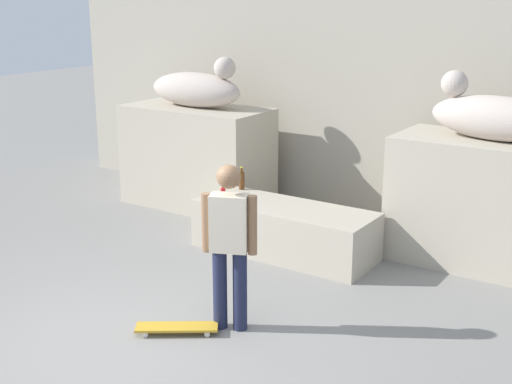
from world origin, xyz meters
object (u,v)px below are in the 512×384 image
statue_reclining_left (197,88)px  bottle_red (223,195)px  statue_reclining_right (494,116)px  bottle_brown (242,180)px  skater (229,241)px  skateboard (177,327)px

statue_reclining_left → bottle_red: size_ratio=6.00×
statue_reclining_right → bottle_brown: bearing=19.8°
statue_reclining_right → skater: statue_reclining_right is taller
statue_reclining_left → statue_reclining_right: same height
skater → statue_reclining_left: bearing=108.7°
skater → skateboard: size_ratio=2.16×
statue_reclining_right → bottle_brown: size_ratio=5.27×
statue_reclining_right → skater: bearing=70.2°
statue_reclining_right → skateboard: 4.36m
bottle_red → statue_reclining_left: bearing=137.1°
statue_reclining_left → skater: (2.82, -3.10, -0.91)m
skater → bottle_red: 2.23m
bottle_brown → bottle_red: bottle_brown is taller
bottle_brown → bottle_red: (0.16, -0.65, -0.02)m
skateboard → bottle_red: 2.45m
statue_reclining_right → skater: (-1.56, -3.11, -0.91)m
statue_reclining_left → skater: statue_reclining_left is taller
statue_reclining_right → bottle_red: statue_reclining_right is taller
statue_reclining_left → bottle_brown: size_ratio=5.10×
statue_reclining_right → skater: 3.59m
bottle_brown → bottle_red: bearing=-75.9°
statue_reclining_right → skateboard: size_ratio=2.14×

